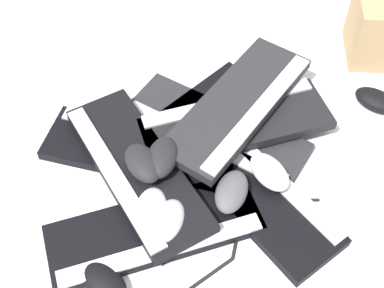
# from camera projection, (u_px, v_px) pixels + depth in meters

# --- Properties ---
(ground_plane) EXTENTS (3.20, 3.20, 0.00)m
(ground_plane) POSITION_uv_depth(u_px,v_px,m) (201.00, 126.00, 1.29)
(ground_plane) COLOR silver
(keyboard_0) EXTENTS (0.34, 0.46, 0.03)m
(keyboard_0) POSITION_uv_depth(u_px,v_px,m) (215.00, 130.00, 1.27)
(keyboard_0) COLOR #232326
(keyboard_0) RESTS_ON ground
(keyboard_1) EXTENTS (0.46, 0.25, 0.03)m
(keyboard_1) POSITION_uv_depth(u_px,v_px,m) (191.00, 126.00, 1.28)
(keyboard_1) COLOR black
(keyboard_1) RESTS_ON ground
(keyboard_2) EXTENTS (0.41, 0.42, 0.03)m
(keyboard_2) POSITION_uv_depth(u_px,v_px,m) (141.00, 151.00, 1.23)
(keyboard_2) COLOR black
(keyboard_2) RESTS_ON ground
(keyboard_3) EXTENTS (0.46, 0.24, 0.03)m
(keyboard_3) POSITION_uv_depth(u_px,v_px,m) (155.00, 231.00, 1.10)
(keyboard_3) COLOR black
(keyboard_3) RESTS_ON ground
(keyboard_4) EXTENTS (0.20, 0.45, 0.03)m
(keyboard_4) POSITION_uv_depth(u_px,v_px,m) (252.00, 189.00, 1.17)
(keyboard_4) COLOR black
(keyboard_4) RESTS_ON ground
(keyboard_5) EXTENTS (0.15, 0.44, 0.03)m
(keyboard_5) POSITION_uv_depth(u_px,v_px,m) (136.00, 168.00, 1.16)
(keyboard_5) COLOR black
(keyboard_5) RESTS_ON keyboard_2
(keyboard_6) EXTENTS (0.46, 0.25, 0.03)m
(keyboard_6) POSITION_uv_depth(u_px,v_px,m) (236.00, 123.00, 1.24)
(keyboard_6) COLOR black
(keyboard_6) RESTS_ON keyboard_0
(keyboard_7) EXTENTS (0.46, 0.32, 0.03)m
(keyboard_7) POSITION_uv_depth(u_px,v_px,m) (239.00, 105.00, 1.24)
(keyboard_7) COLOR #232326
(keyboard_7) RESTS_ON keyboard_6
(mouse_0) EXTENTS (0.10, 0.13, 0.04)m
(mouse_0) POSITION_uv_depth(u_px,v_px,m) (376.00, 100.00, 1.32)
(mouse_0) COLOR black
(mouse_0) RESTS_ON ground
(mouse_1) EXTENTS (0.13, 0.12, 0.04)m
(mouse_1) POSITION_uv_depth(u_px,v_px,m) (167.00, 222.00, 1.07)
(mouse_1) COLOR #B7B7BC
(mouse_1) RESTS_ON keyboard_3
(mouse_2) EXTENTS (0.12, 0.13, 0.04)m
(mouse_2) POSITION_uv_depth(u_px,v_px,m) (162.00, 157.00, 1.14)
(mouse_2) COLOR black
(mouse_2) RESTS_ON keyboard_5
(mouse_3) EXTENTS (0.13, 0.12, 0.04)m
(mouse_3) POSITION_uv_depth(u_px,v_px,m) (232.00, 192.00, 1.12)
(mouse_3) COLOR #4C4C51
(mouse_3) RESTS_ON keyboard_4
(mouse_4) EXTENTS (0.07, 0.11, 0.04)m
(mouse_4) POSITION_uv_depth(u_px,v_px,m) (143.00, 163.00, 1.13)
(mouse_4) COLOR black
(mouse_4) RESTS_ON keyboard_5
(mouse_5) EXTENTS (0.07, 0.11, 0.04)m
(mouse_5) POSITION_uv_depth(u_px,v_px,m) (269.00, 172.00, 1.15)
(mouse_5) COLOR silver
(mouse_5) RESTS_ON keyboard_4
(mouse_6) EXTENTS (0.09, 0.12, 0.04)m
(mouse_6) POSITION_uv_depth(u_px,v_px,m) (104.00, 282.00, 1.03)
(mouse_6) COLOR black
(mouse_6) RESTS_ON ground
(mouse_7) EXTENTS (0.12, 0.13, 0.04)m
(mouse_7) POSITION_uv_depth(u_px,v_px,m) (151.00, 210.00, 1.09)
(mouse_7) COLOR silver
(mouse_7) RESTS_ON keyboard_3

